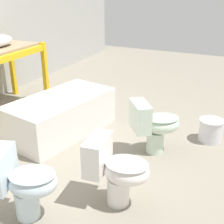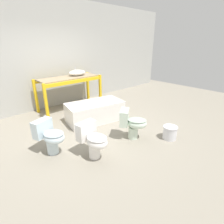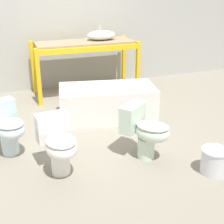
# 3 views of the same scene
# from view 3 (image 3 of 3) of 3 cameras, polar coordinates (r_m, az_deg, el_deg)

# --- Properties ---
(ground_plane) EXTENTS (12.00, 12.00, 0.00)m
(ground_plane) POSITION_cam_3_polar(r_m,az_deg,el_deg) (4.65, -4.84, -2.74)
(ground_plane) COLOR gray
(warehouse_wall_rear) EXTENTS (10.80, 0.08, 3.20)m
(warehouse_wall_rear) POSITION_cam_3_polar(r_m,az_deg,el_deg) (6.25, -10.71, 18.73)
(warehouse_wall_rear) COLOR #ADADA8
(warehouse_wall_rear) RESTS_ON ground_plane
(shelving_rack) EXTENTS (1.91, 0.78, 0.99)m
(shelving_rack) POSITION_cam_3_polar(r_m,az_deg,el_deg) (5.86, -4.98, 11.29)
(shelving_rack) COLOR yellow
(shelving_rack) RESTS_ON ground_plane
(sink_basin) EXTENTS (0.54, 0.37, 0.26)m
(sink_basin) POSITION_cam_3_polar(r_m,az_deg,el_deg) (5.95, -1.95, 13.88)
(sink_basin) COLOR white
(sink_basin) RESTS_ON shelving_rack
(bathtub_main) EXTENTS (1.57, 1.00, 0.51)m
(bathtub_main) POSITION_cam_3_polar(r_m,az_deg,el_deg) (4.84, -0.84, 2.17)
(bathtub_main) COLOR white
(bathtub_main) RESTS_ON ground_plane
(toilet_near) EXTENTS (0.42, 0.60, 0.65)m
(toilet_near) POSITION_cam_3_polar(r_m,az_deg,el_deg) (3.46, -9.74, -5.66)
(toilet_near) COLOR white
(toilet_near) RESTS_ON ground_plane
(toilet_far) EXTENTS (0.52, 0.65, 0.65)m
(toilet_far) POSITION_cam_3_polar(r_m,az_deg,el_deg) (4.01, -18.65, -2.51)
(toilet_far) COLOR silver
(toilet_far) RESTS_ON ground_plane
(toilet_extra) EXTENTS (0.62, 0.66, 0.65)m
(toilet_extra) POSITION_cam_3_polar(r_m,az_deg,el_deg) (3.73, 6.10, -3.27)
(toilet_extra) COLOR silver
(toilet_extra) RESTS_ON ground_plane
(bucket_white) EXTENTS (0.31, 0.31, 0.29)m
(bucket_white) POSITION_cam_3_polar(r_m,az_deg,el_deg) (3.69, 18.20, -8.42)
(bucket_white) COLOR silver
(bucket_white) RESTS_ON ground_plane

